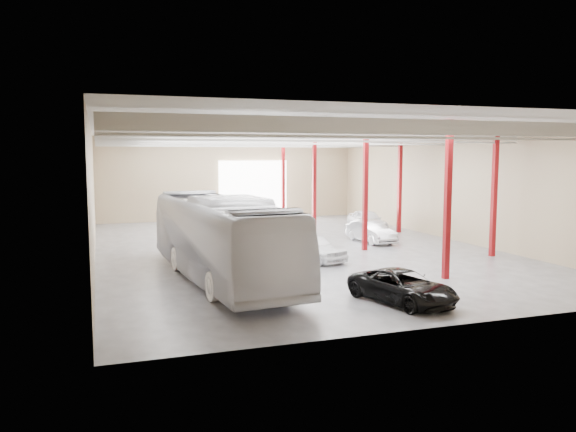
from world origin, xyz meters
TOP-DOWN VIEW (x-y plane):
  - depot_shell at (0.13, 0.48)m, footprint 22.12×32.12m
  - coach_bus at (-5.69, -6.87)m, footprint 4.27×13.61m
  - black_sedan at (-0.13, -13.00)m, footprint 3.16×4.79m
  - car_row_a at (-0.25, -4.06)m, footprint 2.96×4.53m
  - car_row_b at (-0.02, 2.36)m, footprint 2.32×4.27m
  - car_row_c at (0.09, 9.18)m, footprint 2.84×5.29m
  - car_right_near at (5.50, 0.49)m, footprint 1.72×4.22m
  - car_right_far at (7.85, 5.69)m, footprint 2.02×4.48m

SIDE VIEW (x-z plane):
  - black_sedan at x=-0.13m, z-range 0.00..1.22m
  - car_row_b at x=-0.02m, z-range 0.00..1.34m
  - car_right_near at x=5.50m, z-range 0.00..1.36m
  - car_row_a at x=-0.25m, z-range 0.00..1.43m
  - car_row_c at x=0.09m, z-range 0.00..1.46m
  - car_right_far at x=7.85m, z-range 0.00..1.49m
  - coach_bus at x=-5.69m, z-range 0.00..3.73m
  - depot_shell at x=0.13m, z-range 1.44..8.51m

